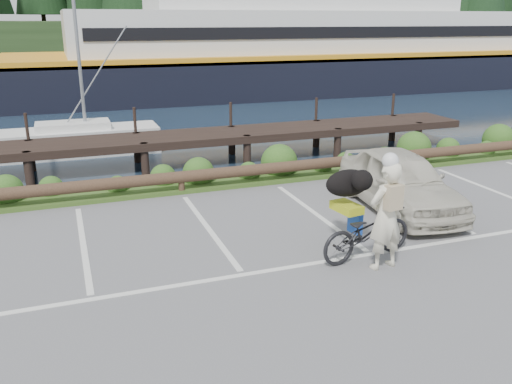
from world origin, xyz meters
TOP-DOWN VIEW (x-y plane):
  - ground at (0.00, 0.00)m, footprint 72.00×72.00m
  - harbor_backdrop at (0.39, 78.52)m, footprint 170.00×160.00m
  - vegetation_strip at (0.00, 5.30)m, footprint 34.00×1.60m
  - log_rail at (0.00, 4.60)m, footprint 32.00×0.30m
  - bicycle at (2.42, -0.51)m, footprint 2.08×1.00m
  - cyclist at (2.49, -0.97)m, footprint 0.79×0.58m
  - dog at (2.32, 0.13)m, footprint 0.59×0.99m
  - parked_car at (4.59, 1.65)m, footprint 2.15×4.33m

SIDE VIEW (x-z plane):
  - harbor_backdrop at x=0.39m, z-range -15.00..15.00m
  - ground at x=0.00m, z-range 0.00..0.00m
  - log_rail at x=0.00m, z-range -0.30..0.30m
  - vegetation_strip at x=0.00m, z-range 0.00..0.10m
  - bicycle at x=2.42m, z-range 0.00..1.05m
  - parked_car at x=4.59m, z-range 0.00..1.42m
  - cyclist at x=2.49m, z-range 0.00..1.99m
  - dog at x=2.32m, z-range 1.05..1.59m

